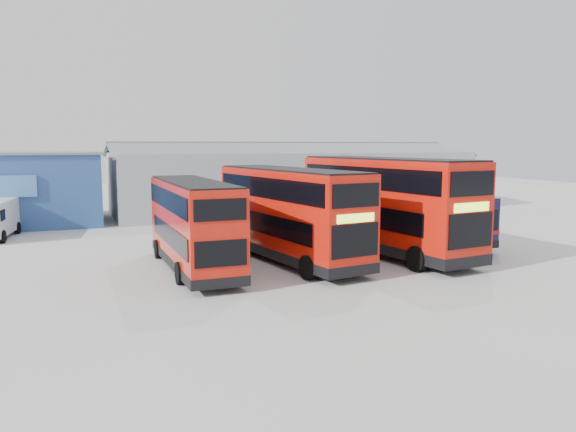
{
  "coord_description": "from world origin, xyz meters",
  "views": [
    {
      "loc": [
        -10.1,
        -25.75,
        5.65
      ],
      "look_at": [
        0.05,
        0.15,
        2.1
      ],
      "focal_mm": 35.0,
      "sensor_mm": 36.0,
      "label": 1
    }
  ],
  "objects_px": {
    "maintenance_shed": "(290,179)",
    "single_decker_blue": "(417,216)",
    "office_block": "(9,189)",
    "double_decker_right": "(385,206)",
    "double_decker_centre": "(290,216)",
    "double_decker_left": "(193,226)"
  },
  "relations": [
    {
      "from": "maintenance_shed",
      "to": "single_decker_blue",
      "type": "relative_size",
      "value": 2.82
    },
    {
      "from": "office_block",
      "to": "double_decker_right",
      "type": "distance_m",
      "value": 26.75
    },
    {
      "from": "double_decker_centre",
      "to": "double_decker_right",
      "type": "distance_m",
      "value": 5.32
    },
    {
      "from": "office_block",
      "to": "double_decker_centre",
      "type": "relative_size",
      "value": 1.13
    },
    {
      "from": "double_decker_left",
      "to": "double_decker_right",
      "type": "relative_size",
      "value": 0.8
    },
    {
      "from": "office_block",
      "to": "double_decker_left",
      "type": "relative_size",
      "value": 1.28
    },
    {
      "from": "double_decker_right",
      "to": "single_decker_blue",
      "type": "bearing_deg",
      "value": 29.73
    },
    {
      "from": "office_block",
      "to": "maintenance_shed",
      "type": "bearing_deg",
      "value": 5.21
    },
    {
      "from": "maintenance_shed",
      "to": "double_decker_left",
      "type": "height_order",
      "value": "maintenance_shed"
    },
    {
      "from": "maintenance_shed",
      "to": "double_decker_centre",
      "type": "distance_m",
      "value": 22.36
    },
    {
      "from": "double_decker_left",
      "to": "double_decker_right",
      "type": "distance_m",
      "value": 10.08
    },
    {
      "from": "office_block",
      "to": "double_decker_centre",
      "type": "xyz_separation_m",
      "value": [
        13.77,
        -18.78,
        -0.33
      ]
    },
    {
      "from": "double_decker_right",
      "to": "single_decker_blue",
      "type": "relative_size",
      "value": 1.11
    },
    {
      "from": "double_decker_centre",
      "to": "double_decker_right",
      "type": "bearing_deg",
      "value": -8.01
    },
    {
      "from": "maintenance_shed",
      "to": "single_decker_blue",
      "type": "xyz_separation_m",
      "value": [
        1.09,
        -17.77,
        -1.16
      ]
    },
    {
      "from": "office_block",
      "to": "double_decker_left",
      "type": "xyz_separation_m",
      "value": [
        9.02,
        -19.02,
        -0.56
      ]
    },
    {
      "from": "double_decker_right",
      "to": "single_decker_blue",
      "type": "xyz_separation_m",
      "value": [
        4.0,
        2.99,
        -1.04
      ]
    },
    {
      "from": "double_decker_left",
      "to": "single_decker_blue",
      "type": "distance_m",
      "value": 14.45
    },
    {
      "from": "double_decker_right",
      "to": "single_decker_blue",
      "type": "height_order",
      "value": "double_decker_right"
    },
    {
      "from": "office_block",
      "to": "single_decker_blue",
      "type": "relative_size",
      "value": 1.14
    },
    {
      "from": "double_decker_left",
      "to": "maintenance_shed",
      "type": "bearing_deg",
      "value": -122.0
    },
    {
      "from": "office_block",
      "to": "double_decker_right",
      "type": "height_order",
      "value": "office_block"
    }
  ]
}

